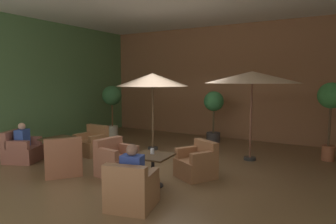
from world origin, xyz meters
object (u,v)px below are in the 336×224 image
object	(u,v)px
armchair_front_right_south	(21,150)
patron_blue_shirt	(132,166)
armchair_front_left_south	(132,191)
potted_tree_left_corner	(112,101)
armchair_front_right_east	(92,144)
potted_tree_mid_right	(331,103)
iced_drink_cup	(152,151)
cafe_table_front_right	(60,143)
armchair_front_right_north	(63,161)
patron_by_window	(22,137)
armchair_front_left_east	(116,162)
patio_umbrella_center_beige	(153,80)
potted_tree_mid_left	(214,108)
cafe_table_front_left	(153,163)
armchair_front_left_north	(197,164)
patio_umbrella_tall_red	(252,78)

from	to	relation	value
armchair_front_right_south	patron_blue_shirt	xyz separation A→B (m)	(4.29, -0.79, 0.41)
armchair_front_left_south	potted_tree_left_corner	xyz separation A→B (m)	(-4.55, 4.72, 1.05)
armchair_front_right_east	potted_tree_mid_right	size ratio (longest dim) A/B	0.40
iced_drink_cup	cafe_table_front_right	bearing A→B (deg)	177.16
armchair_front_left_south	armchair_front_right_north	bearing A→B (deg)	165.29
armchair_front_right_south	patron_blue_shirt	bearing A→B (deg)	-10.46
patron_by_window	armchair_front_left_east	bearing A→B (deg)	7.13
armchair_front_left_south	patron_blue_shirt	size ratio (longest dim) A/B	1.43
patio_umbrella_center_beige	potted_tree_mid_left	size ratio (longest dim) A/B	1.33
armchair_front_left_east	potted_tree_mid_right	distance (m)	5.75
armchair_front_left_south	potted_tree_mid_right	distance (m)	5.90
cafe_table_front_left	armchair_front_right_east	bearing A→B (deg)	156.72
iced_drink_cup	patron_by_window	bearing A→B (deg)	-175.79
potted_tree_mid_right	patio_umbrella_center_beige	bearing A→B (deg)	-164.33
armchair_front_right_north	potted_tree_mid_right	distance (m)	6.92
potted_tree_mid_right	cafe_table_front_right	bearing A→B (deg)	-147.41
patron_by_window	patio_umbrella_center_beige	bearing A→B (deg)	53.56
armchair_front_right_east	iced_drink_cup	world-z (taller)	armchair_front_right_east
armchair_front_left_north	patio_umbrella_center_beige	size ratio (longest dim) A/B	0.42
cafe_table_front_left	potted_tree_mid_left	bearing A→B (deg)	97.49
armchair_front_left_south	iced_drink_cup	size ratio (longest dim) A/B	8.63
potted_tree_left_corner	potted_tree_mid_left	distance (m)	3.80
armchair_front_left_east	potted_tree_mid_left	bearing A→B (deg)	84.02
armchair_front_right_east	potted_tree_mid_right	world-z (taller)	potted_tree_mid_right
cafe_table_front_right	armchair_front_right_east	bearing A→B (deg)	86.53
armchair_front_left_south	iced_drink_cup	distance (m)	1.25
armchair_front_right_south	patio_umbrella_tall_red	distance (m)	6.39
armchair_front_left_south	armchair_front_right_north	distance (m)	2.55
patio_umbrella_tall_red	patron_by_window	bearing A→B (deg)	-147.51
potted_tree_mid_right	patron_by_window	distance (m)	8.18
potted_tree_mid_left	patio_umbrella_tall_red	bearing A→B (deg)	-43.42
armchair_front_left_south	potted_tree_mid_right	world-z (taller)	potted_tree_mid_right
armchair_front_right_south	cafe_table_front_right	bearing A→B (deg)	25.24
armchair_front_right_east	patio_umbrella_center_beige	xyz separation A→B (m)	(1.17, 1.43, 1.84)
armchair_front_left_east	potted_tree_mid_left	world-z (taller)	potted_tree_mid_left
potted_tree_mid_left	potted_tree_mid_right	distance (m)	3.63
cafe_table_front_left	cafe_table_front_right	distance (m)	3.06
patio_umbrella_tall_red	potted_tree_mid_left	xyz separation A→B (m)	(-1.74, 1.65, -1.03)
armchair_front_left_south	patio_umbrella_tall_red	size ratio (longest dim) A/B	0.38
armchair_front_right_north	armchair_front_right_east	xyz separation A→B (m)	(-0.80, 1.71, -0.01)
armchair_front_left_east	potted_tree_mid_left	size ratio (longest dim) A/B	0.48
armchair_front_right_east	patron_by_window	xyz separation A→B (m)	(-0.99, -1.50, 0.37)
armchair_front_right_east	patron_blue_shirt	size ratio (longest dim) A/B	1.26
patron_blue_shirt	armchair_front_right_east	bearing A→B (deg)	144.61
patio_umbrella_center_beige	armchair_front_left_east	bearing A→B (deg)	-74.41
armchair_front_left_east	potted_tree_left_corner	distance (m)	4.85
patio_umbrella_center_beige	potted_tree_left_corner	size ratio (longest dim) A/B	1.22
potted_tree_mid_left	armchair_front_right_east	bearing A→B (deg)	-124.87
potted_tree_mid_right	armchair_front_left_east	bearing A→B (deg)	-135.93
armchair_front_right_south	armchair_front_left_south	bearing A→B (deg)	-10.96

